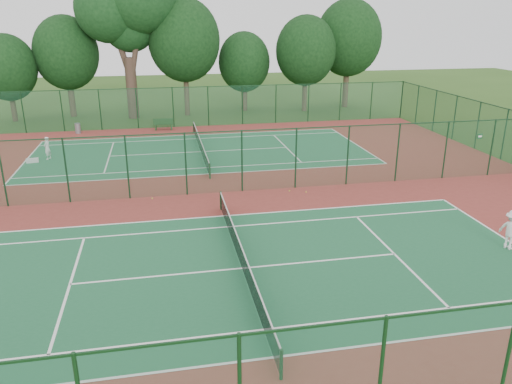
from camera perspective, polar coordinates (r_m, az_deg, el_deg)
ground at (r=27.87m, az=-4.70°, el=-0.09°), size 120.00×120.00×0.00m
red_pad at (r=27.87m, az=-4.70°, el=-0.08°), size 40.00×36.00×0.01m
court_near at (r=19.68m, az=-1.63°, el=-8.72°), size 23.77×10.97×0.01m
court_far at (r=36.44m, az=-6.35°, el=4.60°), size 23.77×10.97×0.01m
fence_north at (r=44.85m, az=-7.47°, el=9.65°), size 40.00×0.09×3.50m
fence_divider at (r=27.33m, az=-4.80°, el=3.39°), size 40.00×0.09×3.50m
tennis_net_near at (r=19.44m, az=-1.64°, el=-7.34°), size 0.10×12.90×0.97m
tennis_net_far at (r=36.30m, az=-6.38°, el=5.41°), size 0.10×12.90×0.97m
player_near at (r=23.48m, az=27.18°, el=-3.86°), size 0.99×1.26×1.71m
player_far at (r=36.97m, az=-22.75°, el=4.65°), size 0.57×0.66×1.54m
trash_bin at (r=44.56m, az=-19.69°, el=6.87°), size 0.59×0.59×0.84m
bench at (r=43.90m, az=-10.54°, el=7.66°), size 1.71×0.64×1.03m
kit_bag at (r=36.67m, az=-24.20°, el=3.30°), size 0.82×0.44×0.29m
stray_ball_a at (r=28.03m, az=3.85°, el=0.14°), size 0.07×0.07×0.07m
stray_ball_b at (r=27.93m, az=5.75°, el=0.01°), size 0.07×0.07×0.07m
stray_ball_c at (r=27.40m, az=-11.78°, el=-0.71°), size 0.07×0.07×0.07m
big_tree at (r=49.37m, az=-14.59°, el=19.66°), size 9.14×6.69×14.04m
evergreen_row at (r=51.33m, az=-7.31°, el=8.90°), size 39.00×5.00×12.00m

